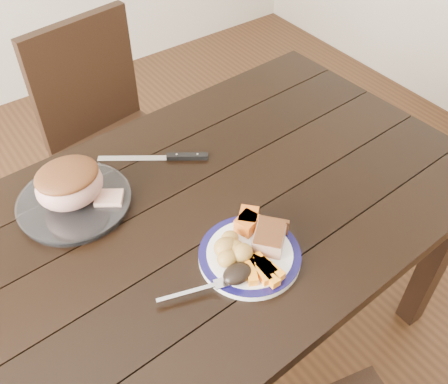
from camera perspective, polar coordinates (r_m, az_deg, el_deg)
ground at (r=1.91m, az=-2.41°, el=-17.98°), size 4.00×4.00×0.00m
dining_table at (r=1.37m, az=-3.23°, el=-5.18°), size 1.65×0.98×0.75m
chair_far at (r=1.98m, az=-12.95°, el=6.85°), size 0.48×0.49×0.93m
dinner_plate at (r=1.20m, az=2.95°, el=-7.29°), size 0.24×0.24×0.02m
plate_rim at (r=1.19m, az=2.96°, el=-7.04°), size 0.24×0.24×0.02m
serving_platter at (r=1.37m, az=-16.67°, el=-1.18°), size 0.29×0.29×0.02m
pork_slice at (r=1.19m, az=5.20°, el=-5.27°), size 0.11×0.11×0.04m
roasted_potatoes at (r=1.16m, az=0.88°, el=-6.60°), size 0.09×0.10×0.05m
carrot_batons at (r=1.15m, az=4.35°, el=-8.74°), size 0.08×0.11×0.02m
pumpkin_wedges at (r=1.23m, az=2.74°, el=-3.32°), size 0.08×0.08×0.04m
dark_mushroom at (r=1.13m, az=1.53°, el=-9.31°), size 0.07×0.05×0.03m
fork at (r=1.13m, az=-2.56°, el=-11.01°), size 0.17×0.07×0.00m
roast_joint at (r=1.32m, az=-17.23°, el=0.77°), size 0.17×0.15×0.11m
cut_slice at (r=1.33m, az=-12.99°, el=-0.72°), size 0.09×0.09×0.02m
carving_knife at (r=1.46m, az=-5.77°, el=4.01°), size 0.27×0.20×0.01m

